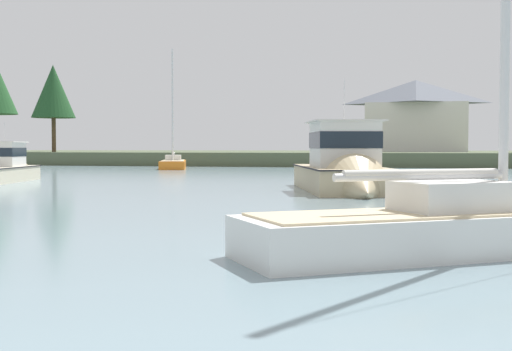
% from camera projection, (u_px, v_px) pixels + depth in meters
% --- Properties ---
extents(far_shore_bank, '(206.14, 41.77, 1.31)m').
position_uv_depth(far_shore_bank, '(299.00, 157.00, 82.78)').
color(far_shore_bank, '#4C563D').
rests_on(far_shore_bank, ground).
extents(sailboat_white, '(8.20, 6.34, 12.49)m').
position_uv_depth(sailboat_white, '(470.00, 237.00, 11.90)').
color(sailboat_white, white).
rests_on(sailboat_white, ground).
extents(cruiser_sand, '(5.48, 10.14, 5.84)m').
position_uv_depth(cruiser_sand, '(345.00, 175.00, 27.72)').
color(cruiser_sand, tan).
rests_on(cruiser_sand, ground).
extents(cruiser_cream, '(3.37, 7.28, 3.87)m').
position_uv_depth(cruiser_cream, '(8.00, 172.00, 36.42)').
color(cruiser_cream, beige).
rests_on(cruiser_cream, ground).
extents(sailboat_orange, '(4.23, 7.76, 10.55)m').
position_uv_depth(sailboat_orange, '(173.00, 166.00, 57.74)').
color(sailboat_orange, orange).
rests_on(sailboat_orange, ground).
extents(shore_tree_right_mid, '(4.66, 4.66, 9.37)m').
position_uv_depth(shore_tree_right_mid, '(53.00, 92.00, 72.67)').
color(shore_tree_right_mid, brown).
rests_on(shore_tree_right_mid, far_shore_bank).
extents(cottage_behind_trees, '(11.78, 7.83, 8.07)m').
position_uv_depth(cottage_behind_trees, '(415.00, 115.00, 76.23)').
color(cottage_behind_trees, silver).
rests_on(cottage_behind_trees, far_shore_bank).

